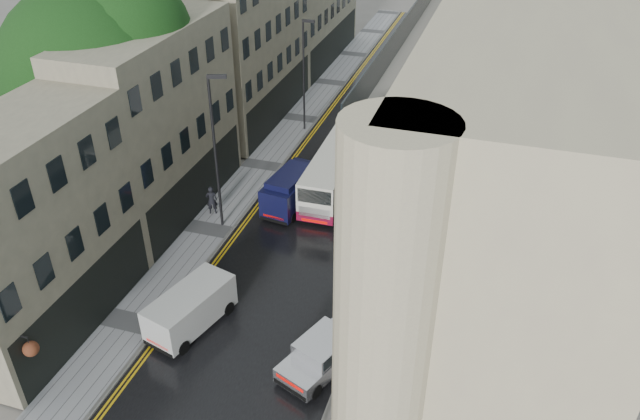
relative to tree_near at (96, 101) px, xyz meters
The scene contains 15 objects.
road 16.14m from the tree_near, 30.96° to the left, with size 9.00×85.00×0.02m, color black.
left_sidewalk 12.16m from the tree_near, 48.44° to the left, with size 2.70×85.00×0.12m, color gray.
right_sidewalk 20.59m from the tree_near, 22.73° to the left, with size 1.80×85.00×0.12m, color slate.
old_shop_row 10.50m from the tree_near, 73.04° to the left, with size 4.50×56.00×12.00m, color gray, non-canonical shape.
modern_block 23.58m from the tree_near, 14.74° to the left, with size 8.00×40.00×14.00m, color tan, non-canonical shape.
tree_near is the anchor object (origin of this frame).
tree_far 13.02m from the tree_near, 88.68° to the left, with size 9.24×9.24×12.46m, color black, non-canonical shape.
cream_bus 13.13m from the tree_near, 17.39° to the left, with size 2.24×9.87×2.69m, color white, non-canonical shape.
white_lorry 20.20m from the tree_near, 41.24° to the left, with size 2.30×7.65×4.02m, color white, non-canonical shape.
silver_hatchback 18.87m from the tree_near, 34.30° to the right, with size 1.86×4.26×1.60m, color silver, non-canonical shape.
white_van 13.95m from the tree_near, 49.52° to the right, with size 1.91×4.47×2.02m, color silver, non-canonical shape.
navy_van 11.00m from the tree_near, 10.58° to the left, with size 1.93×4.84×2.47m, color black, non-canonical shape.
pedestrian 8.54m from the tree_near, ahead, with size 0.67×0.44×1.84m, color black.
lamp_post_near 7.54m from the tree_near, ahead, with size 1.03×0.23×9.15m, color black, non-canonical shape.
lamp_post_far 16.07m from the tree_near, 61.44° to the left, with size 0.94×0.21×8.34m, color black, non-canonical shape.
Camera 1 is at (9.34, -7.62, 20.49)m, focal length 35.00 mm.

